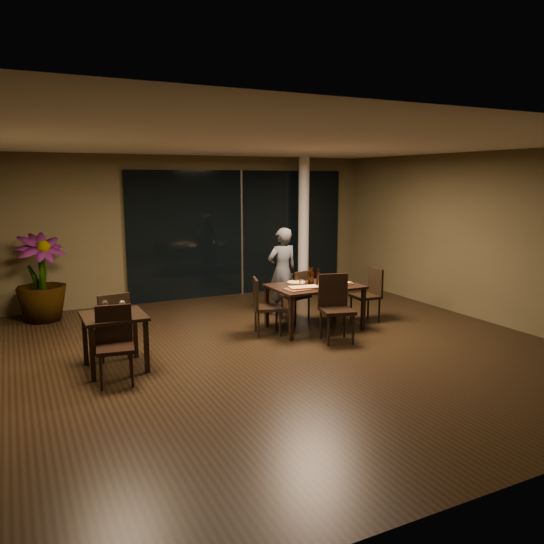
# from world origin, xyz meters

# --- Properties ---
(ground) EXTENTS (8.00, 8.00, 0.00)m
(ground) POSITION_xyz_m (0.00, 0.00, 0.00)
(ground) COLOR black
(ground) RESTS_ON ground
(wall_back) EXTENTS (8.00, 0.10, 3.00)m
(wall_back) POSITION_xyz_m (0.00, 4.05, 1.50)
(wall_back) COLOR #433B24
(wall_back) RESTS_ON ground
(wall_front) EXTENTS (8.00, 0.10, 3.00)m
(wall_front) POSITION_xyz_m (0.00, -4.05, 1.50)
(wall_front) COLOR #433B24
(wall_front) RESTS_ON ground
(wall_right) EXTENTS (0.10, 8.00, 3.00)m
(wall_right) POSITION_xyz_m (4.05, 0.00, 1.50)
(wall_right) COLOR #433B24
(wall_right) RESTS_ON ground
(ceiling) EXTENTS (8.00, 8.00, 0.04)m
(ceiling) POSITION_xyz_m (0.00, 0.00, 3.02)
(ceiling) COLOR silver
(ceiling) RESTS_ON wall_back
(window_panel) EXTENTS (5.00, 0.06, 2.70)m
(window_panel) POSITION_xyz_m (1.00, 3.96, 1.35)
(window_panel) COLOR black
(window_panel) RESTS_ON ground
(column) EXTENTS (0.24, 0.24, 3.00)m
(column) POSITION_xyz_m (2.40, 3.65, 1.50)
(column) COLOR silver
(column) RESTS_ON ground
(main_table) EXTENTS (1.50, 1.00, 0.75)m
(main_table) POSITION_xyz_m (1.00, 0.80, 0.68)
(main_table) COLOR black
(main_table) RESTS_ON ground
(side_table) EXTENTS (0.80, 0.80, 0.75)m
(side_table) POSITION_xyz_m (-2.40, 0.30, 0.62)
(side_table) COLOR black
(side_table) RESTS_ON ground
(chair_main_far) EXTENTS (0.53, 0.53, 0.91)m
(chair_main_far) POSITION_xyz_m (1.02, 1.39, 0.51)
(chair_main_far) COLOR black
(chair_main_far) RESTS_ON ground
(chair_main_near) EXTENTS (0.59, 0.59, 1.04)m
(chair_main_near) POSITION_xyz_m (0.95, 0.09, 0.58)
(chair_main_near) COLOR black
(chair_main_near) RESTS_ON ground
(chair_main_left) EXTENTS (0.54, 0.54, 0.94)m
(chair_main_left) POSITION_xyz_m (0.06, 0.87, 0.52)
(chair_main_left) COLOR black
(chair_main_left) RESTS_ON ground
(chair_main_right) EXTENTS (0.47, 0.47, 0.95)m
(chair_main_right) POSITION_xyz_m (2.14, 0.80, 0.53)
(chair_main_right) COLOR black
(chair_main_right) RESTS_ON ground
(chair_side_far) EXTENTS (0.50, 0.50, 0.96)m
(chair_side_far) POSITION_xyz_m (-2.35, 0.73, 0.54)
(chair_side_far) COLOR black
(chair_side_far) RESTS_ON ground
(chair_side_near) EXTENTS (0.51, 0.51, 0.96)m
(chair_side_near) POSITION_xyz_m (-2.48, -0.16, 0.54)
(chair_side_near) COLOR black
(chair_side_near) RESTS_ON ground
(diner) EXTENTS (0.57, 0.39, 1.64)m
(diner) POSITION_xyz_m (0.94, 1.88, 0.82)
(diner) COLOR #2E3033
(diner) RESTS_ON ground
(potted_plant) EXTENTS (1.09, 1.09, 1.57)m
(potted_plant) POSITION_xyz_m (-3.12, 3.40, 0.78)
(potted_plant) COLOR #194617
(potted_plant) RESTS_ON ground
(pizza_board_left) EXTENTS (0.65, 0.36, 0.01)m
(pizza_board_left) POSITION_xyz_m (0.68, 0.62, 0.76)
(pizza_board_left) COLOR #4E2D19
(pizza_board_left) RESTS_ON main_table
(pizza_board_right) EXTENTS (0.61, 0.40, 0.01)m
(pizza_board_right) POSITION_xyz_m (1.33, 0.63, 0.76)
(pizza_board_right) COLOR #3F2414
(pizza_board_right) RESTS_ON main_table
(oblong_pizza_left) EXTENTS (0.49, 0.28, 0.02)m
(oblong_pizza_left) POSITION_xyz_m (0.68, 0.62, 0.77)
(oblong_pizza_left) COLOR maroon
(oblong_pizza_left) RESTS_ON pizza_board_left
(oblong_pizza_right) EXTENTS (0.53, 0.36, 0.02)m
(oblong_pizza_right) POSITION_xyz_m (1.33, 0.63, 0.77)
(oblong_pizza_right) COLOR maroon
(oblong_pizza_right) RESTS_ON pizza_board_right
(round_pizza) EXTENTS (0.30, 0.30, 0.01)m
(round_pizza) POSITION_xyz_m (0.82, 1.12, 0.76)
(round_pizza) COLOR #B33713
(round_pizza) RESTS_ON main_table
(bottle_a) EXTENTS (0.07, 0.07, 0.30)m
(bottle_a) POSITION_xyz_m (0.98, 0.87, 0.90)
(bottle_a) COLOR black
(bottle_a) RESTS_ON main_table
(bottle_b) EXTENTS (0.06, 0.06, 0.28)m
(bottle_b) POSITION_xyz_m (1.09, 0.84, 0.89)
(bottle_b) COLOR black
(bottle_b) RESTS_ON main_table
(bottle_c) EXTENTS (0.07, 0.07, 0.30)m
(bottle_c) POSITION_xyz_m (0.96, 0.92, 0.90)
(bottle_c) COLOR black
(bottle_c) RESTS_ON main_table
(tumbler_left) EXTENTS (0.08, 0.08, 0.10)m
(tumbler_left) POSITION_xyz_m (0.78, 0.86, 0.80)
(tumbler_left) COLOR white
(tumbler_left) RESTS_ON main_table
(tumbler_right) EXTENTS (0.07, 0.07, 0.08)m
(tumbler_right) POSITION_xyz_m (1.25, 0.90, 0.79)
(tumbler_right) COLOR white
(tumbler_right) RESTS_ON main_table
(napkin_near) EXTENTS (0.20, 0.15, 0.01)m
(napkin_near) POSITION_xyz_m (1.57, 0.68, 0.76)
(napkin_near) COLOR silver
(napkin_near) RESTS_ON main_table
(napkin_far) EXTENTS (0.20, 0.16, 0.01)m
(napkin_far) POSITION_xyz_m (1.58, 1.04, 0.76)
(napkin_far) COLOR white
(napkin_far) RESTS_ON main_table
(wine_glass_a) EXTENTS (0.08, 0.08, 0.17)m
(wine_glass_a) POSITION_xyz_m (-2.48, 0.39, 0.84)
(wine_glass_a) COLOR white
(wine_glass_a) RESTS_ON side_table
(wine_glass_b) EXTENTS (0.08, 0.08, 0.18)m
(wine_glass_b) POSITION_xyz_m (-2.29, 0.23, 0.84)
(wine_glass_b) COLOR white
(wine_glass_b) RESTS_ON side_table
(side_napkin) EXTENTS (0.20, 0.14, 0.01)m
(side_napkin) POSITION_xyz_m (-2.35, 0.11, 0.76)
(side_napkin) COLOR silver
(side_napkin) RESTS_ON side_table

